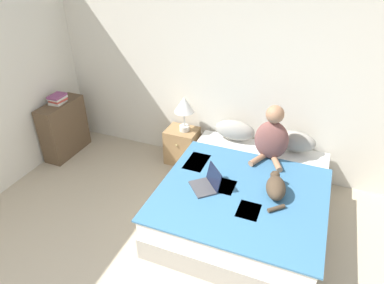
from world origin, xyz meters
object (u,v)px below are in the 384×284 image
at_px(pillow_near, 235,130).
at_px(book_stack_top, 57,99).
at_px(table_lamp, 184,107).
at_px(cat_tabby, 276,187).
at_px(bed, 244,200).
at_px(pillow_far, 294,141).
at_px(bookshelf, 64,128).
at_px(person_sitting, 272,137).
at_px(nightstand, 182,146).
at_px(laptop_open, 206,184).

distance_m(pillow_near, book_stack_top, 2.46).
bearing_deg(table_lamp, book_stack_top, -166.20).
bearing_deg(cat_tabby, bed, 60.03).
relative_size(bed, pillow_far, 3.74).
relative_size(bed, bookshelf, 2.44).
xyz_separation_m(pillow_far, person_sitting, (-0.24, -0.28, 0.16)).
distance_m(pillow_far, nightstand, 1.53).
distance_m(bed, book_stack_top, 2.87).
relative_size(pillow_far, laptop_open, 1.34).
bearing_deg(pillow_far, pillow_near, 180.00).
bearing_deg(table_lamp, person_sitting, -11.05).
height_order(pillow_near, cat_tabby, pillow_near).
height_order(laptop_open, book_stack_top, book_stack_top).
xyz_separation_m(bed, cat_tabby, (0.32, -0.10, 0.35)).
bearing_deg(pillow_near, laptop_open, -89.85).
height_order(pillow_near, bookshelf, bookshelf).
bearing_deg(book_stack_top, bookshelf, -0.44).
distance_m(bed, laptop_open, 0.54).
xyz_separation_m(table_lamp, book_stack_top, (-1.72, -0.42, 0.00)).
relative_size(cat_tabby, bookshelf, 0.65).
bearing_deg(cat_tabby, person_sitting, 2.33).
xyz_separation_m(cat_tabby, nightstand, (-1.43, 0.90, -0.35)).
relative_size(laptop_open, bookshelf, 0.49).
bearing_deg(pillow_near, person_sitting, -28.49).
bearing_deg(table_lamp, bed, -36.97).
bearing_deg(pillow_far, book_stack_top, -171.63).
bearing_deg(laptop_open, nightstand, 173.02).
bearing_deg(nightstand, pillow_far, 1.70).
xyz_separation_m(nightstand, book_stack_top, (-1.68, -0.42, 0.61)).
distance_m(pillow_near, cat_tabby, 1.17).
distance_m(laptop_open, table_lamp, 1.29).
relative_size(bed, laptop_open, 5.01).
distance_m(pillow_near, table_lamp, 0.73).
xyz_separation_m(person_sitting, table_lamp, (-1.20, 0.23, 0.07)).
bearing_deg(person_sitting, nightstand, 169.36).
bearing_deg(table_lamp, cat_tabby, -32.89).
bearing_deg(table_lamp, laptop_open, -56.44).
bearing_deg(book_stack_top, person_sitting, 3.67).
bearing_deg(bookshelf, book_stack_top, 179.56).
xyz_separation_m(bed, pillow_far, (0.37, 0.84, 0.38)).
xyz_separation_m(pillow_near, table_lamp, (-0.69, -0.04, 0.23)).
height_order(bed, book_stack_top, book_stack_top).
relative_size(cat_tabby, table_lamp, 1.06).
bearing_deg(pillow_far, table_lamp, -178.31).
height_order(table_lamp, bookshelf, table_lamp).
relative_size(pillow_far, bookshelf, 0.65).
bearing_deg(pillow_far, bed, -113.96).
bearing_deg(nightstand, laptop_open, -54.89).
bearing_deg(pillow_near, bookshelf, -169.08).
bearing_deg(bed, pillow_near, 113.92).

